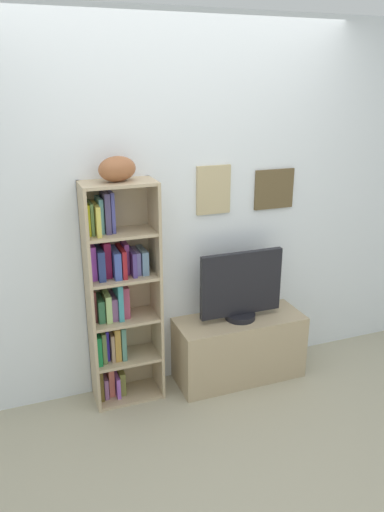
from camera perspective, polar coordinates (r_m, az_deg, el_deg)
ground at (r=3.09m, az=5.26°, el=-24.14°), size 5.20×5.20×0.04m
back_wall at (r=3.39m, az=-2.33°, el=5.12°), size 4.80×0.08×2.53m
bookshelf at (r=3.33m, az=-8.67°, el=-4.54°), size 0.47×0.26×1.53m
football at (r=3.07m, az=-8.60°, el=9.87°), size 0.28×0.22×0.15m
tv_stand at (r=3.75m, az=5.44°, el=-10.46°), size 0.94×0.37×0.48m
television at (r=3.53m, az=5.69°, el=-3.59°), size 0.61×0.22×0.51m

